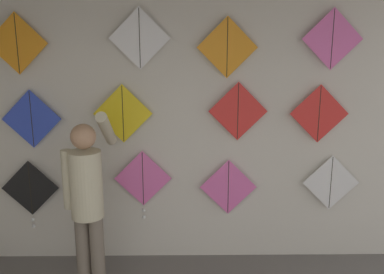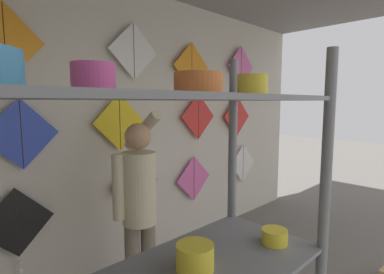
% 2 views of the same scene
% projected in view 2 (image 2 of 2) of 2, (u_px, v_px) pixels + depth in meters
% --- Properties ---
extents(back_panel, '(5.15, 0.06, 2.80)m').
position_uv_depth(back_panel, '(159.00, 128.00, 3.31)').
color(back_panel, beige).
rests_on(back_panel, ground).
extents(shopkeeper, '(0.40, 0.53, 1.63)m').
position_uv_depth(shopkeeper, '(139.00, 201.00, 2.33)').
color(shopkeeper, '#726656').
rests_on(shopkeeper, ground).
extents(kite_0, '(0.55, 0.04, 0.69)m').
position_uv_depth(kite_0, '(17.00, 226.00, 2.31)').
color(kite_0, black).
extents(kite_1, '(0.55, 0.04, 0.69)m').
position_uv_depth(kite_1, '(136.00, 186.00, 3.06)').
color(kite_1, pink).
extents(kite_2, '(0.55, 0.01, 0.55)m').
position_uv_depth(kite_2, '(194.00, 178.00, 3.64)').
color(kite_2, pink).
extents(kite_3, '(0.55, 0.01, 0.55)m').
position_uv_depth(kite_3, '(243.00, 163.00, 4.33)').
color(kite_3, white).
extents(kite_4, '(0.55, 0.01, 0.55)m').
position_uv_depth(kite_4, '(21.00, 134.00, 2.28)').
color(kite_4, blue).
extents(kite_5, '(0.55, 0.01, 0.55)m').
position_uv_depth(kite_5, '(120.00, 122.00, 2.86)').
color(kite_5, yellow).
extents(kite_6, '(0.55, 0.01, 0.55)m').
position_uv_depth(kite_6, '(198.00, 117.00, 3.61)').
color(kite_6, red).
extents(kite_7, '(0.55, 0.01, 0.55)m').
position_uv_depth(kite_7, '(237.00, 117.00, 4.14)').
color(kite_7, red).
extents(kite_8, '(0.55, 0.01, 0.55)m').
position_uv_depth(kite_8, '(4.00, 40.00, 2.15)').
color(kite_8, orange).
extents(kite_9, '(0.55, 0.01, 0.55)m').
position_uv_depth(kite_9, '(134.00, 51.00, 2.91)').
color(kite_9, white).
extents(kite_10, '(0.55, 0.01, 0.55)m').
position_uv_depth(kite_10, '(192.00, 66.00, 3.46)').
color(kite_10, orange).
extents(kite_11, '(0.55, 0.01, 0.55)m').
position_uv_depth(kite_11, '(241.00, 67.00, 4.11)').
color(kite_11, pink).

